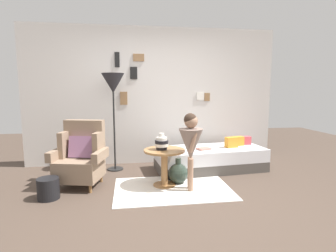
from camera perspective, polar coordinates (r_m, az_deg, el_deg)
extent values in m
plane|color=#4C3D33|center=(3.58, -0.17, -15.77)|extent=(12.00, 12.00, 0.00)
cube|color=silver|center=(5.22, -3.25, 6.34)|extent=(4.80, 0.10, 2.60)
cube|color=white|center=(5.33, 6.88, 6.34)|extent=(0.15, 0.02, 0.15)
cube|color=#61615C|center=(5.33, 6.89, 6.34)|extent=(0.11, 0.01, 0.12)
cube|color=olive|center=(5.37, 8.31, 6.14)|extent=(0.11, 0.02, 0.16)
cube|color=#5A5A58|center=(5.36, 8.32, 6.14)|extent=(0.08, 0.01, 0.12)
cube|color=black|center=(5.17, -10.79, 13.71)|extent=(0.09, 0.02, 0.27)
cube|color=gray|center=(5.17, -10.79, 13.72)|extent=(0.07, 0.01, 0.21)
cube|color=black|center=(5.15, -7.33, 11.13)|extent=(0.13, 0.02, 0.23)
cube|color=#ACACA2|center=(5.15, -7.33, 11.13)|extent=(0.10, 0.01, 0.18)
cube|color=olive|center=(5.14, -9.41, 5.85)|extent=(0.13, 0.02, 0.24)
cube|color=silver|center=(5.14, -9.41, 5.85)|extent=(0.11, 0.01, 0.19)
cube|color=olive|center=(5.18, -6.28, 14.30)|extent=(0.21, 0.02, 0.13)
cube|color=slate|center=(5.18, -6.28, 14.30)|extent=(0.16, 0.01, 0.10)
cube|color=silver|center=(3.98, 0.99, -13.20)|extent=(1.66, 1.12, 0.01)
cylinder|color=olive|center=(4.17, -22.51, -12.00)|extent=(0.04, 0.04, 0.12)
cylinder|color=olive|center=(3.98, -16.23, -12.69)|extent=(0.04, 0.04, 0.12)
cylinder|color=olive|center=(4.55, -19.86, -10.22)|extent=(0.04, 0.04, 0.12)
cylinder|color=olive|center=(4.37, -14.05, -10.72)|extent=(0.04, 0.04, 0.12)
cube|color=#8C725B|center=(4.20, -18.29, -8.66)|extent=(0.72, 0.69, 0.30)
cube|color=#8C725B|center=(4.31, -17.32, -2.39)|extent=(0.62, 0.28, 0.55)
cube|color=#8C725B|center=(4.31, -21.14, -3.67)|extent=(0.15, 0.32, 0.39)
cube|color=#8C725B|center=(4.11, -14.62, -3.94)|extent=(0.15, 0.32, 0.39)
cube|color=#8C725B|center=(4.27, -22.61, -5.55)|extent=(0.21, 0.51, 0.14)
cube|color=#8C725B|center=(4.00, -14.18, -6.03)|extent=(0.21, 0.51, 0.14)
cube|color=gray|center=(4.21, -17.94, -4.24)|extent=(0.39, 0.24, 0.33)
cube|color=#4C4742|center=(4.91, 8.91, -8.16)|extent=(1.97, 0.99, 0.18)
cube|color=silver|center=(4.86, 8.96, -5.89)|extent=(1.97, 0.99, 0.22)
cube|color=#D64C56|center=(5.27, 16.21, -2.96)|extent=(0.18, 0.12, 0.15)
cube|color=orange|center=(5.13, 14.60, -3.10)|extent=(0.23, 0.16, 0.17)
cube|color=orange|center=(4.93, 13.34, -3.39)|extent=(0.23, 0.16, 0.19)
cylinder|color=#9E7042|center=(4.10, -0.77, -12.46)|extent=(0.33, 0.33, 0.02)
cylinder|color=#9E7042|center=(4.02, -0.77, -8.95)|extent=(0.10, 0.10, 0.50)
cylinder|color=#9E7042|center=(3.95, -0.78, -5.24)|extent=(0.61, 0.61, 0.03)
cylinder|color=black|center=(3.94, -1.29, -4.71)|extent=(0.16, 0.16, 0.05)
cylinder|color=white|center=(3.93, -1.30, -4.05)|extent=(0.20, 0.20, 0.05)
cylinder|color=black|center=(3.92, -1.30, -3.39)|extent=(0.20, 0.20, 0.05)
cylinder|color=white|center=(3.91, -1.30, -2.73)|extent=(0.16, 0.16, 0.05)
cylinder|color=white|center=(3.90, -1.30, -1.97)|extent=(0.08, 0.08, 0.06)
cylinder|color=black|center=(4.97, -11.15, -8.95)|extent=(0.28, 0.28, 0.02)
cylinder|color=black|center=(4.81, -11.40, 0.35)|extent=(0.03, 0.03, 1.60)
cone|color=#232328|center=(4.77, -11.63, 8.91)|extent=(0.39, 0.39, 0.34)
cylinder|color=#A37A60|center=(3.83, 4.88, -10.40)|extent=(0.07, 0.07, 0.47)
cylinder|color=#A37A60|center=(3.93, 4.70, -9.95)|extent=(0.07, 0.07, 0.47)
cone|color=gray|center=(3.77, 4.86, -3.98)|extent=(0.34, 0.34, 0.45)
cylinder|color=gray|center=(3.74, 4.89, -1.74)|extent=(0.17, 0.17, 0.17)
cylinder|color=#A37A60|center=(3.64, 5.41, -3.37)|extent=(0.13, 0.06, 0.30)
cylinder|color=#A37A60|center=(3.88, 4.96, -2.69)|extent=(0.13, 0.06, 0.30)
sphere|color=#A37A60|center=(3.72, 4.92, 1.01)|extent=(0.19, 0.19, 0.19)
sphere|color=#38281E|center=(3.71, 4.77, 1.37)|extent=(0.18, 0.18, 0.18)
cube|color=tan|center=(4.68, 7.62, -4.81)|extent=(0.26, 0.23, 0.03)
sphere|color=#2D3D33|center=(4.17, 2.17, -10.05)|extent=(0.31, 0.31, 0.31)
cylinder|color=#2D3D33|center=(4.11, 2.19, -7.48)|extent=(0.09, 0.09, 0.09)
cylinder|color=black|center=(3.93, -24.15, -12.06)|extent=(0.28, 0.28, 0.28)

